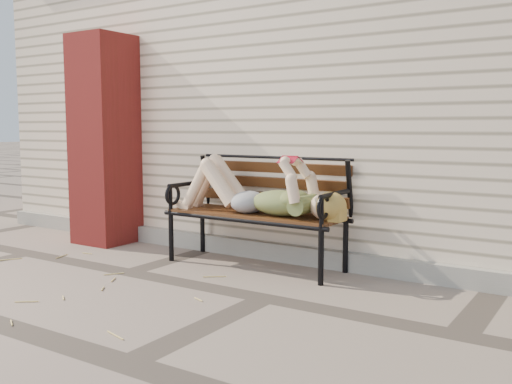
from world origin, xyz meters
The scene contains 7 objects.
ground centered at (0.00, 0.00, 0.00)m, with size 80.00×80.00×0.00m, color gray.
house_wall centered at (0.00, 3.00, 1.50)m, with size 8.00×4.00×3.00m, color beige.
foundation_strip centered at (0.00, 0.97, 0.07)m, with size 8.00×0.10×0.15m, color #A5A295.
brick_pillar centered at (-2.30, 0.75, 1.00)m, with size 0.50×0.50×2.00m, color #AD2927.
garden_bench centered at (-0.54, 0.80, 0.58)m, with size 1.59×0.63×1.03m.
reading_woman centered at (-0.52, 0.67, 0.61)m, with size 1.50×0.34×0.47m.
straw_scatter centered at (-1.42, -0.37, 0.01)m, with size 2.54×1.78×0.01m.
Camera 1 is at (1.93, -3.11, 1.12)m, focal length 40.00 mm.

